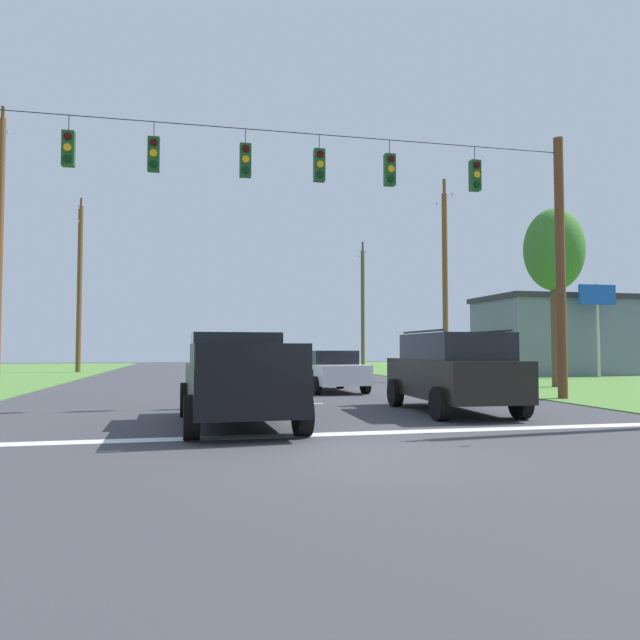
# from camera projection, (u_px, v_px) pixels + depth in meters

# --- Properties ---
(ground_plane) EXTENTS (120.00, 120.00, 0.00)m
(ground_plane) POSITION_uv_depth(u_px,v_px,m) (355.00, 453.00, 9.07)
(ground_plane) COLOR #3D3D42
(shoulder_grass_right) EXTENTS (16.00, 80.00, 0.03)m
(shoulder_grass_right) POSITION_uv_depth(u_px,v_px,m) (608.00, 383.00, 27.11)
(shoulder_grass_right) COLOR #538437
(shoulder_grass_right) RESTS_ON ground
(stop_bar_stripe) EXTENTS (15.60, 0.45, 0.01)m
(stop_bar_stripe) POSITION_uv_depth(u_px,v_px,m) (326.00, 434.00, 11.03)
(stop_bar_stripe) COLOR white
(stop_bar_stripe) RESTS_ON ground
(lane_dash_0) EXTENTS (2.50, 0.15, 0.01)m
(lane_dash_0) POSITION_uv_depth(u_px,v_px,m) (280.00, 404.00, 16.89)
(lane_dash_0) COLOR white
(lane_dash_0) RESTS_ON ground
(lane_dash_1) EXTENTS (2.50, 0.15, 0.01)m
(lane_dash_1) POSITION_uv_depth(u_px,v_px,m) (254.00, 387.00, 24.17)
(lane_dash_1) COLOR white
(lane_dash_1) RESTS_ON ground
(lane_dash_2) EXTENTS (2.50, 0.15, 0.01)m
(lane_dash_2) POSITION_uv_depth(u_px,v_px,m) (242.00, 379.00, 30.13)
(lane_dash_2) COLOR white
(lane_dash_2) RESTS_ON ground
(lane_dash_3) EXTENTS (2.50, 0.15, 0.01)m
(lane_dash_3) POSITION_uv_depth(u_px,v_px,m) (232.00, 373.00, 37.92)
(lane_dash_3) COLOR white
(lane_dash_3) RESTS_ON ground
(lane_dash_4) EXTENTS (2.50, 0.15, 0.01)m
(lane_dash_4) POSITION_uv_depth(u_px,v_px,m) (230.00, 371.00, 40.46)
(lane_dash_4) COLOR white
(lane_dash_4) RESTS_ON ground
(overhead_signal_span) EXTENTS (18.16, 0.31, 8.36)m
(overhead_signal_span) POSITION_uv_depth(u_px,v_px,m) (282.00, 235.00, 16.89)
(overhead_signal_span) COLOR brown
(overhead_signal_span) RESTS_ON ground
(pickup_truck) EXTENTS (2.45, 5.47, 1.95)m
(pickup_truck) POSITION_uv_depth(u_px,v_px,m) (237.00, 379.00, 12.50)
(pickup_truck) COLOR black
(pickup_truck) RESTS_ON ground
(suv_black) EXTENTS (2.33, 4.86, 2.05)m
(suv_black) POSITION_uv_depth(u_px,v_px,m) (452.00, 370.00, 14.87)
(suv_black) COLOR black
(suv_black) RESTS_ON ground
(distant_car_crossing_white) EXTENTS (2.28, 4.42, 1.52)m
(distant_car_crossing_white) POSITION_uv_depth(u_px,v_px,m) (329.00, 370.00, 21.96)
(distant_car_crossing_white) COLOR silver
(distant_car_crossing_white) RESTS_ON ground
(utility_pole_mid_right) EXTENTS (0.27, 1.89, 9.95)m
(utility_pole_mid_right) POSITION_uv_depth(u_px,v_px,m) (445.00, 283.00, 28.84)
(utility_pole_mid_right) COLOR brown
(utility_pole_mid_right) RESTS_ON ground
(utility_pole_far_right) EXTENTS (0.28, 1.77, 9.52)m
(utility_pole_far_right) POSITION_uv_depth(u_px,v_px,m) (363.00, 308.00, 43.64)
(utility_pole_far_right) COLOR brown
(utility_pole_far_right) RESTS_ON ground
(utility_pole_far_left) EXTENTS (0.32, 1.70, 11.55)m
(utility_pole_far_left) POSITION_uv_depth(u_px,v_px,m) (80.00, 285.00, 38.74)
(utility_pole_far_left) COLOR brown
(utility_pole_far_left) RESTS_ON ground
(tree_roadside_right) EXTENTS (2.43, 2.43, 7.38)m
(tree_roadside_right) POSITION_uv_depth(u_px,v_px,m) (554.00, 252.00, 24.29)
(tree_roadside_right) COLOR brown
(tree_roadside_right) RESTS_ON ground
(roadside_store) EXTENTS (8.72, 6.85, 5.10)m
(roadside_store) POSITION_uv_depth(u_px,v_px,m) (556.00, 335.00, 35.61)
(roadside_store) COLOR slate
(roadside_store) RESTS_ON ground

